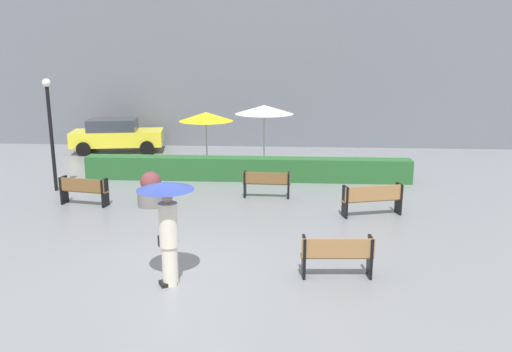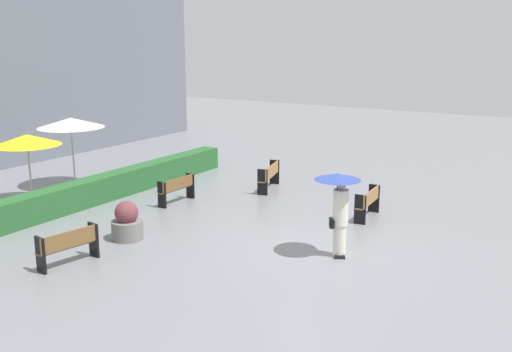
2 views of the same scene
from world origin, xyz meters
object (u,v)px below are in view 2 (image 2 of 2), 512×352
bench_far_left (69,245)px  bench_near_right (369,201)px  planter_pot (127,223)px  patio_umbrella_white (71,123)px  bench_back_row (177,188)px  pedestrian_with_umbrella (339,200)px  patio_umbrella_yellow (27,140)px  bench_far_right (270,175)px

bench_far_left → bench_near_right: 8.75m
planter_pot → patio_umbrella_white: 6.77m
bench_back_row → pedestrian_with_umbrella: (-1.69, -6.49, 0.95)m
patio_umbrella_yellow → patio_umbrella_white: size_ratio=0.91×
patio_umbrella_yellow → patio_umbrella_white: patio_umbrella_white is taller
bench_far_left → planter_pot: planter_pot is taller
planter_pot → patio_umbrella_white: bearing=60.6°
bench_far_left → patio_umbrella_white: 8.03m
bench_near_right → pedestrian_with_umbrella: (-3.43, -0.50, 0.94)m
bench_near_right → planter_pot: bearing=137.0°
planter_pot → bench_far_right: bearing=-5.2°
bench_far_left → patio_umbrella_white: size_ratio=0.61×
bench_far_right → planter_pot: bearing=174.8°
bench_far_right → bench_back_row: bearing=151.3°
pedestrian_with_umbrella → patio_umbrella_white: (1.38, 11.04, 0.91)m
bench_back_row → planter_pot: 3.67m
planter_pot → bench_back_row: bearing=17.5°
pedestrian_with_umbrella → patio_umbrella_yellow: bearing=94.9°
patio_umbrella_yellow → patio_umbrella_white: bearing=13.1°
bench_back_row → bench_near_right: bearing=-73.8°
pedestrian_with_umbrella → planter_pot: pedestrian_with_umbrella is taller
bench_far_left → pedestrian_with_umbrella: bearing=-53.5°
bench_back_row → bench_far_left: bearing=-167.8°
bench_back_row → patio_umbrella_white: bearing=93.9°
bench_far_left → bench_near_right: (7.33, -4.77, 0.02)m
bench_far_left → patio_umbrella_yellow: patio_umbrella_yellow is taller
pedestrian_with_umbrella → patio_umbrella_white: bearing=82.9°
bench_back_row → bench_near_right: (1.74, -5.99, 0.01)m
bench_far_left → patio_umbrella_yellow: bearing=60.2°
bench_near_right → patio_umbrella_white: (-2.05, 10.53, 1.85)m
planter_pot → patio_umbrella_white: patio_umbrella_white is taller
bench_back_row → patio_umbrella_white: size_ratio=0.61×
bench_back_row → bench_far_right: bench_far_right is taller
bench_far_left → patio_umbrella_white: patio_umbrella_white is taller
bench_back_row → bench_far_right: bearing=-28.7°
bench_near_right → bench_far_left: bearing=146.9°
planter_pot → patio_umbrella_yellow: (0.91, 5.12, 1.67)m
bench_far_left → bench_far_right: size_ratio=0.88×
patio_umbrella_white → bench_far_right: bearing=-61.2°
bench_far_right → patio_umbrella_white: size_ratio=0.70×
bench_near_right → pedestrian_with_umbrella: bearing=-171.7°
bench_far_right → patio_umbrella_white: 7.37m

